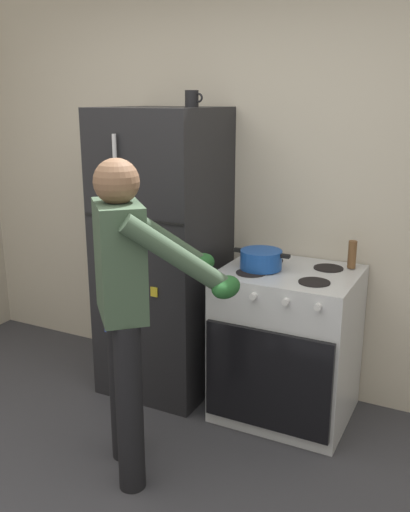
% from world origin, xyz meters
% --- Properties ---
extents(kitchen_wall_back, '(6.00, 0.10, 2.70)m').
position_xyz_m(kitchen_wall_back, '(0.00, 1.95, 1.35)').
color(kitchen_wall_back, beige).
rests_on(kitchen_wall_back, ground).
extents(refrigerator, '(0.68, 0.72, 1.80)m').
position_xyz_m(refrigerator, '(-0.39, 1.57, 0.90)').
color(refrigerator, black).
rests_on(refrigerator, ground).
extents(stove_range, '(0.76, 0.67, 0.91)m').
position_xyz_m(stove_range, '(0.45, 1.56, 0.45)').
color(stove_range, silver).
rests_on(stove_range, ground).
extents(person_cook, '(0.72, 0.75, 1.60)m').
position_xyz_m(person_cook, '(-0.05, 0.70, 0.96)').
color(person_cook, black).
rests_on(person_cook, ground).
extents(red_pot, '(0.34, 0.24, 0.11)m').
position_xyz_m(red_pot, '(0.29, 1.52, 0.96)').
color(red_pot, '#19479E').
rests_on(red_pot, stove_range).
extents(coffee_mug, '(0.11, 0.08, 0.10)m').
position_xyz_m(coffee_mug, '(-0.20, 1.62, 1.85)').
color(coffee_mug, black).
rests_on(coffee_mug, refrigerator).
extents(pepper_mill, '(0.05, 0.05, 0.16)m').
position_xyz_m(pepper_mill, '(0.75, 1.77, 0.99)').
color(pepper_mill, brown).
rests_on(pepper_mill, stove_range).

